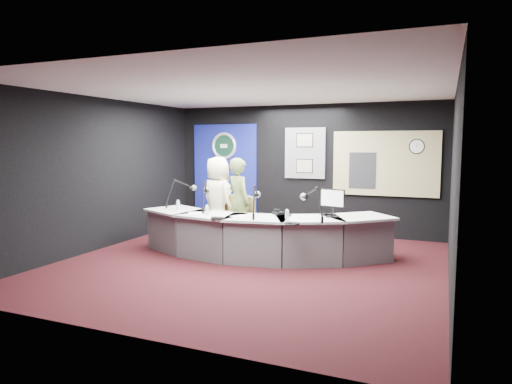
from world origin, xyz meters
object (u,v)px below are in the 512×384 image
at_px(person_woman, 239,203).
at_px(armchair_left, 218,219).
at_px(broadcast_desk, 258,235).
at_px(armchair_right, 239,223).
at_px(person_man, 218,200).

bearing_deg(person_woman, armchair_left, 14.10).
relative_size(broadcast_desk, person_woman, 2.66).
xyz_separation_m(broadcast_desk, person_woman, (-0.63, 0.56, 0.47)).
bearing_deg(armchair_left, broadcast_desk, -0.95).
distance_m(armchair_left, armchair_right, 0.61).
xyz_separation_m(broadcast_desk, armchair_right, (-0.63, 0.56, 0.08)).
xyz_separation_m(armchair_left, person_woman, (0.57, -0.23, 0.37)).
bearing_deg(armchair_left, armchair_right, 10.65).
height_order(armchair_left, person_man, person_man).
distance_m(broadcast_desk, person_woman, 0.96).
relative_size(armchair_right, person_woman, 0.54).
height_order(armchair_left, person_woman, person_woman).
xyz_separation_m(person_man, person_woman, (0.57, -0.23, -0.00)).
height_order(broadcast_desk, armchair_left, armchair_left).
xyz_separation_m(armchair_left, armchair_right, (0.57, -0.23, -0.02)).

